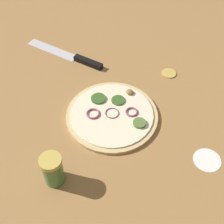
# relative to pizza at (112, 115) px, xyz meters

# --- Properties ---
(ground_plane) EXTENTS (3.00, 3.00, 0.00)m
(ground_plane) POSITION_rel_pizza_xyz_m (-0.00, 0.00, -0.01)
(ground_plane) COLOR #9E703F
(pizza) EXTENTS (0.26, 0.26, 0.03)m
(pizza) POSITION_rel_pizza_xyz_m (0.00, 0.00, 0.00)
(pizza) COLOR #D6B77A
(pizza) RESTS_ON ground_plane
(knife) EXTENTS (0.19, 0.27, 0.02)m
(knife) POSITION_rel_pizza_xyz_m (0.26, 0.11, -0.00)
(knife) COLOR silver
(knife) RESTS_ON ground_plane
(spice_jar) EXTENTS (0.05, 0.05, 0.09)m
(spice_jar) POSITION_rel_pizza_xyz_m (-0.19, 0.15, 0.04)
(spice_jar) COLOR #4C7F42
(spice_jar) RESTS_ON ground_plane
(loose_cap) EXTENTS (0.05, 0.05, 0.01)m
(loose_cap) POSITION_rel_pizza_xyz_m (0.17, -0.20, -0.00)
(loose_cap) COLOR gold
(loose_cap) RESTS_ON ground_plane
(flour_patch) EXTENTS (0.07, 0.07, 0.00)m
(flour_patch) POSITION_rel_pizza_xyz_m (-0.16, -0.24, -0.01)
(flour_patch) COLOR white
(flour_patch) RESTS_ON ground_plane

